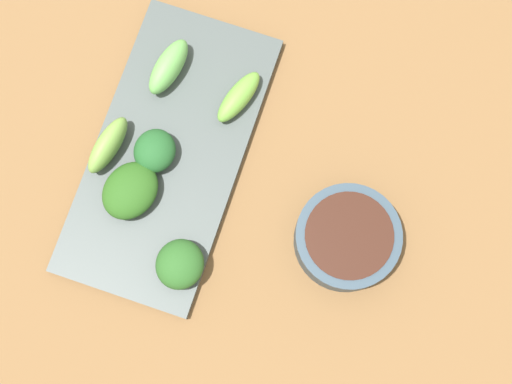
% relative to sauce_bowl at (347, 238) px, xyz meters
% --- Properties ---
extents(tabletop, '(2.10, 2.10, 0.02)m').
position_rel_sauce_bowl_xyz_m(tabletop, '(0.12, -0.02, -0.03)').
color(tabletop, brown).
rests_on(tabletop, ground).
extents(sauce_bowl, '(0.10, 0.10, 0.04)m').
position_rel_sauce_bowl_xyz_m(sauce_bowl, '(0.00, 0.00, 0.00)').
color(sauce_bowl, '#334654').
rests_on(sauce_bowl, tabletop).
extents(serving_plate, '(0.14, 0.30, 0.01)m').
position_rel_sauce_bowl_xyz_m(serving_plate, '(0.19, -0.03, -0.02)').
color(serving_plate, '#48504F').
rests_on(serving_plate, tabletop).
extents(broccoli_stalk_0, '(0.04, 0.07, 0.03)m').
position_rel_sauce_bowl_xyz_m(broccoli_stalk_0, '(0.22, -0.11, 0.00)').
color(broccoli_stalk_0, '#6AB456').
rests_on(broccoli_stalk_0, serving_plate).
extents(broccoli_stalk_1, '(0.03, 0.07, 0.03)m').
position_rel_sauce_bowl_xyz_m(broccoli_stalk_1, '(0.25, -0.01, 0.01)').
color(broccoli_stalk_1, '#79A848').
rests_on(broccoli_stalk_1, serving_plate).
extents(broccoli_leafy_2, '(0.05, 0.05, 0.03)m').
position_rel_sauce_bowl_xyz_m(broccoli_leafy_2, '(0.14, 0.08, 0.00)').
color(broccoli_leafy_2, '#2A5D24').
rests_on(broccoli_leafy_2, serving_plate).
extents(broccoli_leafy_3, '(0.07, 0.07, 0.03)m').
position_rel_sauce_bowl_xyz_m(broccoli_leafy_3, '(0.21, 0.02, 0.00)').
color(broccoli_leafy_3, '#2B5C1C').
rests_on(broccoli_leafy_3, serving_plate).
extents(broccoli_stalk_4, '(0.04, 0.07, 0.02)m').
position_rel_sauce_bowl_xyz_m(broccoli_stalk_4, '(0.14, -0.10, 0.00)').
color(broccoli_stalk_4, '#70AF40').
rests_on(broccoli_stalk_4, serving_plate).
extents(broccoli_leafy_5, '(0.04, 0.05, 0.03)m').
position_rel_sauce_bowl_xyz_m(broccoli_leafy_5, '(0.20, -0.03, 0.00)').
color(broccoli_leafy_5, '#235B28').
rests_on(broccoli_leafy_5, serving_plate).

